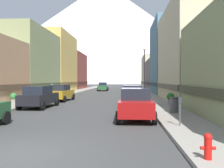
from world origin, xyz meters
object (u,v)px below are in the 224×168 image
object	(u,v)px
car_driving_0	(103,87)
streetlamp_right	(144,65)
potted_plant_0	(171,98)
car_right_1	(132,95)
potted_plant_1	(13,97)
parking_meter_near	(180,107)
car_left_1	(39,97)
pedestrian_0	(52,91)
car_left_2	(61,93)
trash_bin_right	(174,105)
car_right_0	(135,104)
fire_hydrant_near	(208,145)

from	to	relation	value
car_driving_0	streetlamp_right	distance (m)	22.93
potted_plant_0	car_driving_0	bearing A→B (deg)	106.61
car_right_1	potted_plant_1	world-z (taller)	car_right_1
car_right_1	parking_meter_near	xyz separation A→B (m)	(1.95, -9.83, 0.11)
car_right_1	car_driving_0	distance (m)	28.66
car_right_1	car_left_1	bearing A→B (deg)	-164.55
potted_plant_1	pedestrian_0	bearing A→B (deg)	85.11
car_driving_0	car_left_2	bearing A→B (deg)	-95.25
car_driving_0	potted_plant_1	distance (m)	28.61
trash_bin_right	car_driving_0	bearing A→B (deg)	103.34
car_right_0	trash_bin_right	bearing A→B (deg)	35.14
fire_hydrant_near	potted_plant_0	world-z (taller)	potted_plant_0
car_right_0	potted_plant_0	world-z (taller)	car_right_0
pedestrian_0	potted_plant_0	bearing A→B (deg)	-35.67
car_left_1	car_left_2	size ratio (longest dim) A/B	0.99
car_left_2	car_left_1	bearing A→B (deg)	-89.99
fire_hydrant_near	potted_plant_0	distance (m)	13.90
car_left_1	streetlamp_right	bearing A→B (deg)	43.27
car_left_1	car_right_1	world-z (taller)	same
car_left_2	car_right_0	world-z (taller)	same
car_right_0	car_driving_0	size ratio (longest dim) A/B	1.01
car_left_2	parking_meter_near	distance (m)	16.94
parking_meter_near	trash_bin_right	size ratio (longest dim) A/B	1.36
car_right_0	fire_hydrant_near	size ratio (longest dim) A/B	6.29
parking_meter_near	streetlamp_right	xyz separation A→B (m)	(-0.40, 16.35, 2.97)
car_left_1	pedestrian_0	xyz separation A→B (m)	(-2.45, 10.92, -0.01)
car_right_0	car_driving_0	distance (m)	35.74
car_left_1	streetlamp_right	distance (m)	12.94
parking_meter_near	pedestrian_0	xyz separation A→B (m)	(-12.00, 18.66, -0.12)
car_driving_0	trash_bin_right	distance (m)	34.47
parking_meter_near	pedestrian_0	world-z (taller)	pedestrian_0
trash_bin_right	potted_plant_1	xyz separation A→B (m)	(-13.35, 5.44, 0.02)
trash_bin_right	streetlamp_right	distance (m)	12.40
car_right_1	pedestrian_0	distance (m)	13.37
trash_bin_right	potted_plant_0	world-z (taller)	potted_plant_0
car_driving_0	fire_hydrant_near	world-z (taller)	car_driving_0
car_driving_0	potted_plant_1	size ratio (longest dim) A/B	4.70
car_left_2	parking_meter_near	xyz separation A→B (m)	(9.55, -13.99, 0.11)
car_left_2	streetlamp_right	bearing A→B (deg)	14.42
pedestrian_0	streetlamp_right	size ratio (longest dim) A/B	0.28
car_left_2	car_right_1	bearing A→B (deg)	-28.70
car_right_0	parking_meter_near	distance (m)	3.29
car_left_1	car_right_0	world-z (taller)	same
car_right_1	parking_meter_near	bearing A→B (deg)	-78.78
potted_plant_0	potted_plant_1	bearing A→B (deg)	176.96
car_driving_0	car_right_0	bearing A→B (deg)	-81.31
car_left_1	car_driving_0	world-z (taller)	same
car_right_0	pedestrian_0	xyz separation A→B (m)	(-10.05, 16.01, -0.01)
car_left_2	fire_hydrant_near	world-z (taller)	car_left_2
potted_plant_1	car_left_2	bearing A→B (deg)	52.09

